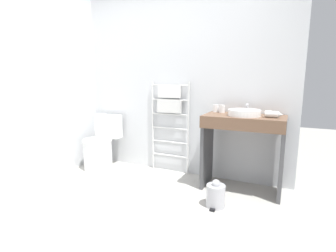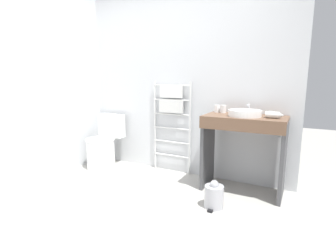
{
  "view_description": "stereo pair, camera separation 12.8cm",
  "coord_description": "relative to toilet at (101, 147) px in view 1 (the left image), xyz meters",
  "views": [
    {
      "loc": [
        1.41,
        -1.77,
        1.29
      ],
      "look_at": [
        0.14,
        0.91,
        0.75
      ],
      "focal_mm": 28.0,
      "sensor_mm": 36.0,
      "label": 1
    },
    {
      "loc": [
        1.52,
        -1.71,
        1.29
      ],
      "look_at": [
        0.14,
        0.91,
        0.75
      ],
      "focal_mm": 28.0,
      "sensor_mm": 36.0,
      "label": 2
    }
  ],
  "objects": [
    {
      "name": "ground_plane",
      "position": [
        1.05,
        -1.14,
        -0.31
      ],
      "size": [
        12.0,
        12.0,
        0.0
      ],
      "primitive_type": "plane",
      "color": "#B2AFA8"
    },
    {
      "name": "wall_back",
      "position": [
        1.05,
        0.4,
        0.94
      ],
      "size": [
        3.04,
        0.12,
        2.51
      ],
      "primitive_type": "cube",
      "color": "silver",
      "rests_on": "ground_plane"
    },
    {
      "name": "wall_side",
      "position": [
        -0.41,
        -0.4,
        0.94
      ],
      "size": [
        0.12,
        2.19,
        2.51
      ],
      "primitive_type": "cube",
      "color": "silver",
      "rests_on": "ground_plane"
    },
    {
      "name": "toilet",
      "position": [
        0.0,
        0.0,
        0.0
      ],
      "size": [
        0.41,
        0.55,
        0.78
      ],
      "color": "white",
      "rests_on": "ground_plane"
    },
    {
      "name": "towel_radiator",
      "position": [
        0.97,
        0.29,
        0.57
      ],
      "size": [
        0.56,
        0.06,
        1.25
      ],
      "color": "silver",
      "rests_on": "ground_plane"
    },
    {
      "name": "vanity_counter",
      "position": [
        1.99,
        0.08,
        0.28
      ],
      "size": [
        0.88,
        0.49,
        0.88
      ],
      "color": "brown",
      "rests_on": "ground_plane"
    },
    {
      "name": "sink_basin",
      "position": [
        1.99,
        0.06,
        0.61
      ],
      "size": [
        0.36,
        0.36,
        0.07
      ],
      "color": "white",
      "rests_on": "vanity_counter"
    },
    {
      "name": "faucet",
      "position": [
        1.99,
        0.25,
        0.65
      ],
      "size": [
        0.02,
        0.1,
        0.12
      ],
      "color": "silver",
      "rests_on": "vanity_counter"
    },
    {
      "name": "cup_near_wall",
      "position": [
        1.62,
        0.25,
        0.62
      ],
      "size": [
        0.07,
        0.07,
        0.09
      ],
      "color": "white",
      "rests_on": "vanity_counter"
    },
    {
      "name": "cup_near_edge",
      "position": [
        1.7,
        0.23,
        0.62
      ],
      "size": [
        0.07,
        0.07,
        0.09
      ],
      "color": "white",
      "rests_on": "vanity_counter"
    },
    {
      "name": "hair_dryer",
      "position": [
        2.28,
        0.06,
        0.61
      ],
      "size": [
        0.18,
        0.17,
        0.07
      ],
      "color": "white",
      "rests_on": "vanity_counter"
    },
    {
      "name": "trash_bin",
      "position": [
        1.83,
        -0.44,
        -0.19
      ],
      "size": [
        0.19,
        0.23,
        0.29
      ],
      "color": "#B7B7BC",
      "rests_on": "ground_plane"
    }
  ]
}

